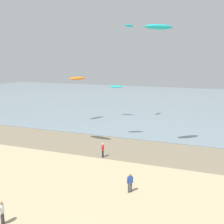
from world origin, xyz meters
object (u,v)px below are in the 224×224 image
(person_nearest_camera, at_px, (103,150))
(kite_aloft_5, at_px, (116,87))
(kite_aloft_8, at_px, (129,26))
(kite_aloft_0, at_px, (77,78))
(kite_aloft_7, at_px, (159,27))
(person_by_waterline, at_px, (130,182))
(person_mid_beach, at_px, (2,212))

(person_nearest_camera, relative_size, kite_aloft_5, 0.64)
(person_nearest_camera, bearing_deg, kite_aloft_8, 96.97)
(kite_aloft_0, relative_size, kite_aloft_5, 1.24)
(kite_aloft_7, distance_m, kite_aloft_8, 15.70)
(person_by_waterline, xyz_separation_m, kite_aloft_7, (0.07, 10.71, 13.91))
(person_nearest_camera, height_order, kite_aloft_5, kite_aloft_5)
(kite_aloft_5, xyz_separation_m, kite_aloft_7, (10.67, -16.25, 8.75))
(person_by_waterline, bearing_deg, kite_aloft_7, 89.64)
(person_mid_beach, bearing_deg, kite_aloft_0, 106.96)
(kite_aloft_0, height_order, kite_aloft_7, kite_aloft_7)
(kite_aloft_0, distance_m, kite_aloft_8, 12.60)
(person_nearest_camera, xyz_separation_m, kite_aloft_8, (-2.15, 17.59, 15.84))
(person_nearest_camera, xyz_separation_m, kite_aloft_7, (5.33, 3.92, 13.91))
(kite_aloft_7, xyz_separation_m, kite_aloft_8, (-7.48, 13.67, 1.93))
(person_by_waterline, height_order, kite_aloft_8, kite_aloft_8)
(person_mid_beach, distance_m, person_by_waterline, 10.19)
(kite_aloft_5, bearing_deg, person_by_waterline, 112.99)
(person_mid_beach, xyz_separation_m, kite_aloft_7, (7.18, 18.00, 13.91))
(person_nearest_camera, relative_size, kite_aloft_8, 0.74)
(person_mid_beach, relative_size, kite_aloft_0, 0.52)
(person_nearest_camera, height_order, person_by_waterline, same)
(kite_aloft_0, height_order, kite_aloft_5, kite_aloft_0)
(kite_aloft_8, bearing_deg, person_mid_beach, -162.40)
(kite_aloft_0, bearing_deg, person_mid_beach, -135.02)
(kite_aloft_7, bearing_deg, person_nearest_camera, 177.99)
(person_nearest_camera, height_order, kite_aloft_0, kite_aloft_0)
(kite_aloft_0, bearing_deg, kite_aloft_5, -13.57)
(person_by_waterline, relative_size, kite_aloft_0, 0.52)
(kite_aloft_5, height_order, kite_aloft_7, kite_aloft_7)
(kite_aloft_7, bearing_deg, kite_aloft_5, 84.92)
(person_nearest_camera, xyz_separation_m, person_by_waterline, (5.26, -6.79, 0.00))
(person_nearest_camera, bearing_deg, person_by_waterline, -52.22)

